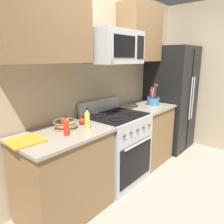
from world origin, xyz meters
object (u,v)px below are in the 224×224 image
(microwave, at_px, (115,47))
(fruit_basket, at_px, (65,124))
(refrigerator, at_px, (170,99))
(bottle_oil, at_px, (87,119))
(bottle_hot_sauce, at_px, (66,127))
(range_oven, at_px, (116,147))
(utensil_crock, at_px, (153,100))
(apple_loose, at_px, (82,121))
(cutting_board, at_px, (26,141))

(microwave, relative_size, fruit_basket, 2.81)
(refrigerator, relative_size, fruit_basket, 7.18)
(bottle_oil, height_order, bottle_hot_sauce, bottle_oil)
(refrigerator, xyz_separation_m, fruit_basket, (-2.32, 0.10, 0.04))
(range_oven, distance_m, microwave, 1.29)
(utensil_crock, distance_m, bottle_hot_sauce, 1.80)
(range_oven, relative_size, refrigerator, 0.59)
(apple_loose, relative_size, bottle_hot_sauce, 0.38)
(refrigerator, xyz_separation_m, cutting_board, (-2.79, 0.08, -0.00))
(bottle_hot_sauce, bearing_deg, apple_loose, 24.22)
(fruit_basket, distance_m, cutting_board, 0.47)
(range_oven, height_order, refrigerator, refrigerator)
(range_oven, xyz_separation_m, bottle_hot_sauce, (-0.88, -0.09, 0.53))
(utensil_crock, bearing_deg, cutting_board, 177.92)
(utensil_crock, height_order, cutting_board, utensil_crock)
(utensil_crock, bearing_deg, refrigerator, 0.15)
(refrigerator, height_order, fruit_basket, refrigerator)
(range_oven, distance_m, refrigerator, 1.63)
(range_oven, xyz_separation_m, fruit_basket, (-0.75, 0.09, 0.49))
(utensil_crock, relative_size, bottle_hot_sauce, 1.69)
(refrigerator, height_order, cutting_board, refrigerator)
(bottle_oil, xyz_separation_m, bottle_hot_sauce, (-0.28, 0.00, -0.01))
(bottle_hot_sauce, bearing_deg, fruit_basket, 54.33)
(range_oven, height_order, microwave, microwave)
(range_oven, distance_m, utensil_crock, 1.05)
(fruit_basket, bearing_deg, cutting_board, -176.67)
(apple_loose, bearing_deg, bottle_oil, -112.77)
(apple_loose, height_order, cutting_board, apple_loose)
(bottle_oil, bearing_deg, bottle_hot_sauce, 179.79)
(microwave, relative_size, bottle_hot_sauce, 3.61)
(microwave, bearing_deg, fruit_basket, 175.60)
(utensil_crock, relative_size, bottle_oil, 1.49)
(fruit_basket, relative_size, bottle_hot_sauce, 1.28)
(microwave, xyz_separation_m, cutting_board, (-1.22, 0.03, -0.85))
(apple_loose, height_order, bottle_hot_sauce, bottle_hot_sauce)
(bottle_oil, bearing_deg, refrigerator, 1.90)
(range_oven, bearing_deg, bottle_oil, -171.60)
(utensil_crock, xyz_separation_m, apple_loose, (-1.46, 0.08, -0.03))
(range_oven, distance_m, apple_loose, 0.72)
(utensil_crock, xyz_separation_m, bottle_hot_sauce, (-1.80, -0.07, 0.02))
(range_oven, xyz_separation_m, cutting_board, (-1.22, 0.06, 0.44))
(range_oven, xyz_separation_m, utensil_crock, (0.92, -0.02, 0.51))
(range_oven, relative_size, fruit_basket, 4.26)
(range_oven, bearing_deg, bottle_hot_sauce, -174.28)
(range_oven, height_order, bottle_hot_sauce, bottle_hot_sauce)
(cutting_board, height_order, bottle_hot_sauce, bottle_hot_sauce)
(apple_loose, xyz_separation_m, cutting_board, (-0.68, -0.01, -0.03))
(range_oven, relative_size, cutting_board, 3.62)
(microwave, height_order, utensil_crock, microwave)
(microwave, distance_m, bottle_oil, 0.97)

